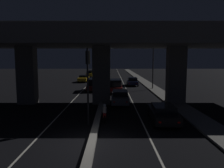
% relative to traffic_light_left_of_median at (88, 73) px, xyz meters
% --- Properties ---
extents(ground_plane, '(200.00, 200.00, 0.00)m').
position_rel_traffic_light_left_of_median_xyz_m(ground_plane, '(0.63, -4.06, -3.81)').
color(ground_plane, black).
extents(lane_line_left_inner, '(0.12, 126.00, 0.00)m').
position_rel_traffic_light_left_of_median_xyz_m(lane_line_left_inner, '(-2.84, 30.94, -3.81)').
color(lane_line_left_inner, beige).
rests_on(lane_line_left_inner, ground_plane).
extents(lane_line_right_inner, '(0.12, 126.00, 0.00)m').
position_rel_traffic_light_left_of_median_xyz_m(lane_line_right_inner, '(4.09, 30.94, -3.81)').
color(lane_line_right_inner, beige).
rests_on(lane_line_right_inner, ground_plane).
extents(median_divider, '(0.45, 126.00, 0.26)m').
position_rel_traffic_light_left_of_median_xyz_m(median_divider, '(0.63, 30.94, -3.68)').
color(median_divider, gray).
rests_on(median_divider, ground_plane).
extents(sidewalk_right, '(2.05, 126.00, 0.15)m').
position_rel_traffic_light_left_of_median_xyz_m(sidewalk_right, '(8.65, 23.94, -3.74)').
color(sidewalk_right, slate).
rests_on(sidewalk_right, ground_plane).
extents(elevated_overpass, '(37.53, 9.76, 8.82)m').
position_rel_traffic_light_left_of_median_xyz_m(elevated_overpass, '(0.28, 7.62, 2.91)').
color(elevated_overpass, '#5B5956').
rests_on(elevated_overpass, ground_plane).
extents(traffic_light_left_of_median, '(0.30, 0.49, 5.62)m').
position_rel_traffic_light_left_of_median_xyz_m(traffic_light_left_of_median, '(0.00, 0.00, 0.00)').
color(traffic_light_left_of_median, black).
rests_on(traffic_light_left_of_median, ground_plane).
extents(street_lamp, '(2.67, 0.32, 7.04)m').
position_rel_traffic_light_left_of_median_xyz_m(street_lamp, '(7.88, 18.99, 0.45)').
color(street_lamp, '#2D2D30').
rests_on(street_lamp, ground_plane).
extents(car_black_lead, '(2.10, 4.87, 1.36)m').
position_rel_traffic_light_left_of_median_xyz_m(car_black_lead, '(5.68, 0.54, -3.09)').
color(car_black_lead, black).
rests_on(car_black_lead, ground_plane).
extents(car_grey_second, '(2.01, 4.80, 1.51)m').
position_rel_traffic_light_left_of_median_xyz_m(car_grey_second, '(2.63, 7.25, -3.03)').
color(car_grey_second, '#515459').
rests_on(car_grey_second, ground_plane).
extents(car_dark_red_third, '(2.03, 4.44, 1.91)m').
position_rel_traffic_light_left_of_median_xyz_m(car_dark_red_third, '(2.30, 15.60, -2.80)').
color(car_dark_red_third, '#591414').
rests_on(car_dark_red_third, ground_plane).
extents(car_dark_blue_fourth, '(2.07, 4.12, 1.50)m').
position_rel_traffic_light_left_of_median_xyz_m(car_dark_blue_fourth, '(5.51, 23.99, -3.02)').
color(car_dark_blue_fourth, '#141938').
rests_on(car_dark_blue_fourth, ground_plane).
extents(car_dark_red_lead_oncoming, '(2.01, 4.80, 1.90)m').
position_rel_traffic_light_left_of_median_xyz_m(car_dark_red_lead_oncoming, '(-1.23, 17.39, -2.83)').
color(car_dark_red_lead_oncoming, '#591414').
rests_on(car_dark_red_lead_oncoming, ground_plane).
extents(car_taxi_yellow_second_oncoming, '(2.14, 4.45, 1.45)m').
position_rel_traffic_light_left_of_median_xyz_m(car_taxi_yellow_second_oncoming, '(-4.31, 30.56, -3.05)').
color(car_taxi_yellow_second_oncoming, gold).
rests_on(car_taxi_yellow_second_oncoming, ground_plane).
extents(car_taxi_yellow_third_oncoming, '(1.93, 4.01, 1.82)m').
position_rel_traffic_light_left_of_median_xyz_m(car_taxi_yellow_third_oncoming, '(-4.33, 43.87, -2.89)').
color(car_taxi_yellow_third_oncoming, gold).
rests_on(car_taxi_yellow_third_oncoming, ground_plane).
extents(car_black_fourth_oncoming, '(1.99, 4.53, 1.71)m').
position_rel_traffic_light_left_of_median_xyz_m(car_black_fourth_oncoming, '(-1.08, 55.07, -2.92)').
color(car_black_fourth_oncoming, black).
rests_on(car_black_fourth_oncoming, ground_plane).
extents(motorcycle_red_filtering_near, '(0.33, 1.70, 1.34)m').
position_rel_traffic_light_left_of_median_xyz_m(motorcycle_red_filtering_near, '(1.18, 0.89, -3.23)').
color(motorcycle_red_filtering_near, black).
rests_on(motorcycle_red_filtering_near, ground_plane).
extents(pedestrian_on_sidewalk, '(0.30, 0.30, 1.68)m').
position_rel_traffic_light_left_of_median_xyz_m(pedestrian_on_sidewalk, '(8.07, 8.78, -2.81)').
color(pedestrian_on_sidewalk, black).
rests_on(pedestrian_on_sidewalk, sidewalk_right).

